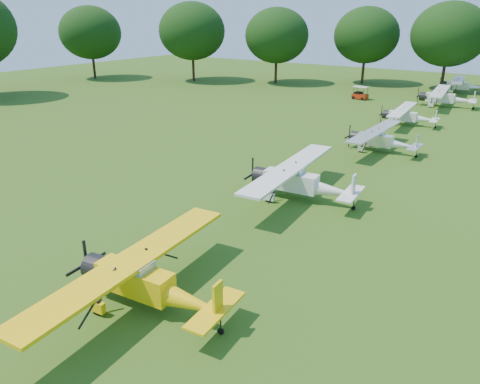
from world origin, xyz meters
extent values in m
plane|color=#345314|center=(0.00, 0.00, 0.00)|extent=(160.00, 160.00, 0.00)
cylinder|color=black|center=(-2.12, 56.74, 2.37)|extent=(0.44, 0.44, 4.74)
ellipsoid|color=#15320E|center=(-2.12, 56.74, 8.16)|extent=(11.05, 11.05, 9.39)
cylinder|color=black|center=(-14.75, 56.54, 2.24)|extent=(0.44, 0.44, 4.49)
ellipsoid|color=#15320E|center=(-14.75, 56.54, 7.73)|extent=(10.47, 10.47, 8.90)
cylinder|color=black|center=(-26.90, 48.50, 2.22)|extent=(0.44, 0.44, 4.44)
ellipsoid|color=#15320E|center=(-26.90, 48.50, 7.65)|extent=(10.36, 10.36, 8.80)
cylinder|color=black|center=(-40.16, 42.92, 2.39)|extent=(0.44, 0.44, 4.77)
ellipsoid|color=#15320E|center=(-40.16, 42.92, 8.22)|extent=(11.14, 11.14, 9.47)
cylinder|color=black|center=(-57.03, 35.30, 2.28)|extent=(0.44, 0.44, 4.56)
ellipsoid|color=#15320E|center=(-57.03, 35.30, 7.85)|extent=(10.64, 10.64, 9.04)
cube|color=yellow|center=(0.88, -10.00, 1.12)|extent=(3.50, 1.33, 1.12)
cone|color=yellow|center=(3.74, -9.73, 0.96)|extent=(3.07, 1.24, 0.96)
cube|color=#8CA5B2|center=(0.77, -10.01, 1.71)|extent=(1.79, 1.14, 0.59)
cylinder|color=black|center=(-1.14, -10.19, 1.12)|extent=(1.06, 1.20, 1.11)
cube|color=black|center=(-1.83, -10.26, 1.12)|extent=(0.08, 0.13, 2.24)
cube|color=yellow|center=(0.77, -10.01, 1.97)|extent=(2.60, 11.41, 0.15)
cube|color=yellow|center=(4.81, -9.63, 1.49)|extent=(0.16, 0.59, 1.39)
cube|color=yellow|center=(4.70, -9.64, 1.01)|extent=(1.18, 3.06, 0.10)
cylinder|color=black|center=(0.15, -11.41, 0.32)|extent=(0.65, 0.23, 0.64)
cylinder|color=black|center=(-0.10, -8.75, 0.32)|extent=(0.65, 0.23, 0.64)
cylinder|color=black|center=(4.91, -9.62, 0.13)|extent=(0.26, 0.11, 0.26)
cube|color=white|center=(0.40, 4.00, 1.15)|extent=(3.58, 1.36, 1.15)
cone|color=white|center=(3.34, 4.28, 0.98)|extent=(3.14, 1.27, 0.98)
cube|color=#8CA5B2|center=(0.29, 3.99, 1.75)|extent=(1.84, 1.17, 0.60)
cylinder|color=black|center=(-1.67, 3.81, 1.15)|extent=(1.09, 1.22, 1.14)
cube|color=black|center=(-2.38, 3.74, 1.15)|extent=(0.08, 0.14, 2.30)
cube|color=white|center=(0.29, 3.99, 2.02)|extent=(2.66, 11.69, 0.15)
cube|color=white|center=(4.42, 4.38, 1.53)|extent=(0.17, 0.61, 1.42)
cube|color=white|center=(4.31, 4.37, 1.04)|extent=(1.21, 3.14, 0.10)
cylinder|color=black|center=(-0.35, 2.56, 0.33)|extent=(0.67, 0.24, 0.66)
cylinder|color=black|center=(-0.60, 5.28, 0.33)|extent=(0.67, 0.24, 0.66)
cylinder|color=black|center=(4.53, 4.39, 0.13)|extent=(0.27, 0.11, 0.26)
cube|color=white|center=(1.11, 17.80, 0.98)|extent=(3.01, 0.92, 0.98)
cone|color=white|center=(3.63, 17.77, 0.84)|extent=(2.63, 0.87, 0.84)
cube|color=#8CA5B2|center=(1.01, 17.80, 1.50)|extent=(1.51, 0.88, 0.51)
cylinder|color=black|center=(-0.67, 17.82, 0.98)|extent=(0.85, 0.98, 0.97)
cube|color=black|center=(-1.28, 17.83, 0.98)|extent=(0.06, 0.11, 1.97)
cube|color=white|center=(1.01, 17.80, 1.73)|extent=(1.47, 9.94, 0.13)
cube|color=white|center=(4.57, 17.76, 1.31)|extent=(0.10, 0.52, 1.22)
cube|color=white|center=(4.48, 17.76, 0.89)|extent=(0.83, 2.63, 0.08)
cylinder|color=black|center=(0.34, 16.64, 0.28)|extent=(0.56, 0.16, 0.56)
cylinder|color=black|center=(0.37, 18.98, 0.28)|extent=(0.56, 0.16, 0.56)
cylinder|color=black|center=(4.66, 17.76, 0.11)|extent=(0.23, 0.08, 0.22)
cube|color=white|center=(0.06, 29.26, 0.93)|extent=(2.89, 1.08, 0.93)
cone|color=white|center=(2.44, 29.46, 0.80)|extent=(2.54, 1.01, 0.80)
cube|color=#8CA5B2|center=(-0.03, 29.25, 1.42)|extent=(1.48, 0.93, 0.49)
cylinder|color=black|center=(-1.61, 29.12, 0.93)|extent=(0.87, 0.99, 0.92)
cube|color=black|center=(-2.19, 29.07, 0.93)|extent=(0.06, 0.11, 1.86)
cube|color=white|center=(-0.03, 29.25, 1.64)|extent=(2.08, 9.46, 0.12)
cube|color=white|center=(3.33, 29.54, 1.24)|extent=(0.13, 0.49, 1.15)
cube|color=white|center=(3.24, 29.53, 0.84)|extent=(0.96, 2.53, 0.08)
cylinder|color=black|center=(-0.55, 28.10, 0.27)|extent=(0.54, 0.19, 0.53)
cylinder|color=black|center=(-0.74, 30.30, 0.27)|extent=(0.54, 0.19, 0.53)
cylinder|color=black|center=(3.41, 29.55, 0.11)|extent=(0.22, 0.09, 0.21)
cube|color=white|center=(0.85, 42.33, 1.10)|extent=(3.45, 1.38, 1.10)
cone|color=white|center=(3.66, 42.65, 0.94)|extent=(3.03, 1.28, 0.94)
cube|color=#8CA5B2|center=(0.74, 42.31, 1.68)|extent=(1.78, 1.15, 0.58)
cylinder|color=black|center=(-1.13, 42.10, 1.10)|extent=(1.06, 1.19, 1.09)
cube|color=black|center=(-1.81, 42.02, 1.10)|extent=(0.08, 0.13, 2.20)
cube|color=white|center=(0.74, 42.31, 1.94)|extent=(2.79, 11.23, 0.15)
cube|color=white|center=(4.71, 42.77, 1.47)|extent=(0.17, 0.59, 1.36)
cube|color=white|center=(4.60, 42.76, 1.00)|extent=(1.22, 3.02, 0.09)
cylinder|color=black|center=(0.17, 40.93, 0.31)|extent=(0.64, 0.24, 0.63)
cylinder|color=black|center=(-0.14, 43.53, 0.31)|extent=(0.64, 0.24, 0.63)
cylinder|color=black|center=(4.81, 42.78, 0.13)|extent=(0.26, 0.11, 0.25)
cube|color=white|center=(0.48, 55.29, 1.04)|extent=(3.27, 1.34, 1.04)
cone|color=white|center=(3.14, 55.63, 0.89)|extent=(2.87, 1.24, 0.89)
cube|color=#8CA5B2|center=(0.38, 55.28, 1.59)|extent=(1.69, 1.11, 0.55)
cylinder|color=black|center=(-1.39, 55.05, 1.04)|extent=(1.02, 1.14, 1.03)
cube|color=black|center=(-2.03, 54.97, 1.04)|extent=(0.07, 0.13, 2.09)
cube|color=white|center=(0.38, 55.28, 1.84)|extent=(2.76, 10.64, 0.14)
cylinder|color=black|center=(-0.15, 53.96, 0.30)|extent=(0.61, 0.23, 0.60)
cylinder|color=black|center=(-0.46, 56.42, 0.30)|extent=(0.61, 0.23, 0.60)
cube|color=#A8260C|center=(-9.37, 41.61, 0.42)|extent=(2.20, 1.43, 0.65)
cube|color=black|center=(-9.65, 41.65, 0.79)|extent=(0.99, 1.14, 0.42)
cube|color=white|center=(-9.37, 41.61, 1.69)|extent=(2.12, 1.51, 0.07)
cylinder|color=black|center=(-10.15, 41.15, 0.20)|extent=(0.42, 0.19, 0.41)
cylinder|color=black|center=(-9.97, 42.29, 0.20)|extent=(0.42, 0.19, 0.41)
cylinder|color=black|center=(-8.78, 40.93, 0.20)|extent=(0.42, 0.19, 0.41)
cylinder|color=black|center=(-8.59, 42.06, 0.20)|extent=(0.42, 0.19, 0.41)
camera|label=1|loc=(13.68, -21.09, 11.30)|focal=35.00mm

